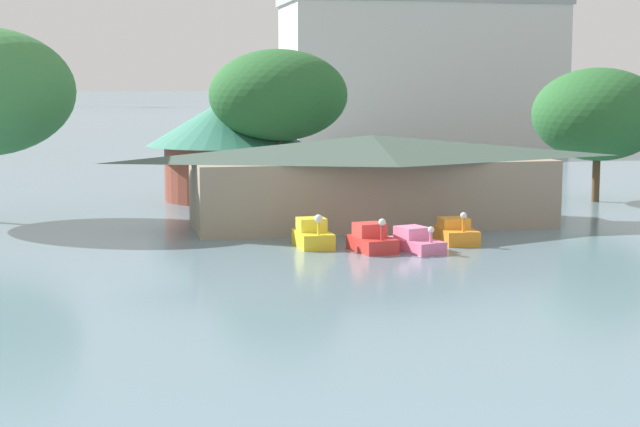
% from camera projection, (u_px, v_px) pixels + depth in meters
% --- Properties ---
extents(pedal_boat_yellow, '(1.66, 2.67, 1.71)m').
position_uv_depth(pedal_boat_yellow, '(313.00, 235.00, 47.86)').
color(pedal_boat_yellow, yellow).
rests_on(pedal_boat_yellow, ground).
extents(pedal_boat_red, '(2.01, 2.79, 1.68)m').
position_uv_depth(pedal_boat_red, '(372.00, 240.00, 46.60)').
color(pedal_boat_red, red).
rests_on(pedal_boat_red, ground).
extents(pedal_boat_pink, '(2.27, 3.28, 1.31)m').
position_uv_depth(pedal_boat_pink, '(415.00, 241.00, 46.79)').
color(pedal_boat_pink, pink).
rests_on(pedal_boat_pink, ground).
extents(pedal_boat_orange, '(1.68, 2.77, 1.67)m').
position_uv_depth(pedal_boat_orange, '(455.00, 233.00, 49.08)').
color(pedal_boat_orange, orange).
rests_on(pedal_boat_orange, ground).
extents(boathouse, '(21.14, 7.61, 5.03)m').
position_uv_depth(boathouse, '(372.00, 178.00, 54.73)').
color(boathouse, gray).
rests_on(boathouse, ground).
extents(green_roof_pavilion, '(10.84, 10.84, 7.59)m').
position_uv_depth(green_roof_pavilion, '(227.00, 143.00, 66.87)').
color(green_roof_pavilion, brown).
rests_on(green_roof_pavilion, ground).
extents(shoreline_tree_mid, '(8.94, 8.94, 10.03)m').
position_uv_depth(shoreline_tree_mid, '(278.00, 95.00, 63.61)').
color(shoreline_tree_mid, brown).
rests_on(shoreline_tree_mid, ground).
extents(shoreline_tree_right, '(8.69, 8.69, 8.88)m').
position_uv_depth(shoreline_tree_right, '(598.00, 114.00, 65.43)').
color(shoreline_tree_right, brown).
rests_on(shoreline_tree_right, ground).
extents(background_building_block, '(32.66, 12.49, 17.81)m').
position_uv_depth(background_building_block, '(422.00, 74.00, 116.53)').
color(background_building_block, beige).
rests_on(background_building_block, ground).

